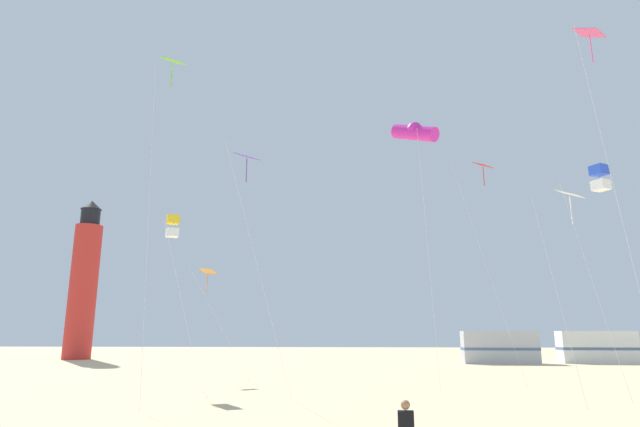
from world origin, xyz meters
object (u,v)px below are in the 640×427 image
(kite_box_blue, at_px, (600,178))
(kite_diamond_lime, at_px, (170,76))
(kite_diamond_orange, at_px, (208,275))
(kite_diamond_scarlet, at_px, (483,174))
(kite_diamond_rainbow, at_px, (592,49))
(rv_van_silver, at_px, (499,347))
(rv_van_white, at_px, (597,347))
(kite_tube_magenta, at_px, (415,132))
(kite_box_gold, at_px, (173,226))
(kite_diamond_white, at_px, (569,201))
(lighthouse_distant, at_px, (84,283))
(kite_flyer_standing, at_px, (406,426))
(kite_diamond_violet, at_px, (248,166))

(kite_box_blue, bearing_deg, kite_diamond_lime, -166.30)
(kite_diamond_orange, relative_size, kite_diamond_lime, 0.47)
(kite_diamond_lime, bearing_deg, kite_diamond_scarlet, 34.14)
(kite_diamond_scarlet, distance_m, kite_diamond_rainbow, 10.97)
(rv_van_silver, bearing_deg, rv_van_white, 10.84)
(kite_tube_magenta, height_order, rv_van_silver, kite_tube_magenta)
(kite_diamond_lime, height_order, kite_box_gold, kite_diamond_lime)
(kite_diamond_scarlet, bearing_deg, rv_van_silver, 75.35)
(kite_diamond_orange, xyz_separation_m, kite_diamond_scarlet, (15.91, -1.87, 5.27))
(kite_diamond_scarlet, height_order, rv_van_silver, kite_diamond_scarlet)
(kite_diamond_lime, height_order, kite_diamond_white, kite_diamond_lime)
(kite_diamond_white, relative_size, lighthouse_distant, 0.48)
(kite_diamond_scarlet, distance_m, lighthouse_distant, 43.97)
(lighthouse_distant, height_order, rv_van_white, lighthouse_distant)
(kite_tube_magenta, relative_size, kite_diamond_lime, 0.94)
(kite_tube_magenta, distance_m, kite_diamond_lime, 11.50)
(kite_tube_magenta, bearing_deg, kite_flyer_standing, -98.83)
(kite_diamond_violet, xyz_separation_m, kite_diamond_white, (13.07, -1.40, -2.24))
(kite_flyer_standing, distance_m, kite_box_blue, 17.19)
(kite_flyer_standing, distance_m, kite_tube_magenta, 16.64)
(kite_flyer_standing, xyz_separation_m, kite_diamond_violet, (-5.79, 9.86, 9.21))
(kite_diamond_rainbow, relative_size, lighthouse_distant, 0.80)
(kite_diamond_lime, height_order, rv_van_white, kite_diamond_lime)
(kite_diamond_violet, distance_m, rv_van_white, 39.37)
(kite_tube_magenta, bearing_deg, kite_diamond_scarlet, 47.11)
(kite_diamond_scarlet, relative_size, rv_van_white, 1.83)
(kite_box_blue, xyz_separation_m, kite_diamond_scarlet, (-3.74, 5.36, 1.93))
(kite_diamond_scarlet, bearing_deg, rv_van_white, 56.68)
(kite_diamond_scarlet, distance_m, kite_diamond_lime, 17.50)
(lighthouse_distant, height_order, rv_van_silver, lighthouse_distant)
(kite_diamond_violet, bearing_deg, rv_van_silver, 57.47)
(kite_flyer_standing, bearing_deg, kite_diamond_white, -126.61)
(kite_diamond_violet, xyz_separation_m, kite_box_blue, (15.60, 1.29, -0.55))
(rv_van_white, bearing_deg, kite_diamond_violet, -129.56)
(kite_diamond_violet, bearing_deg, kite_diamond_white, -6.10)
(kite_diamond_white, height_order, kite_box_gold, kite_box_gold)
(kite_diamond_orange, xyz_separation_m, rv_van_white, (30.12, 19.75, -4.55))
(rv_van_silver, bearing_deg, kite_flyer_standing, -104.90)
(kite_flyer_standing, bearing_deg, rv_van_white, -113.92)
(kite_tube_magenta, xyz_separation_m, kite_diamond_scarlet, (4.22, 4.54, -0.81))
(kite_diamond_orange, distance_m, kite_diamond_white, 19.84)
(lighthouse_distant, bearing_deg, kite_diamond_white, -41.48)
(kite_tube_magenta, relative_size, rv_van_silver, 1.95)
(kite_flyer_standing, height_order, lighthouse_distant, lighthouse_distant)
(kite_diamond_orange, relative_size, kite_box_gold, 0.74)
(kite_diamond_violet, xyz_separation_m, kite_box_gold, (-4.81, 4.24, -1.82))
(kite_tube_magenta, xyz_separation_m, kite_box_gold, (-12.47, 2.13, -4.02))
(kite_diamond_lime, relative_size, rv_van_white, 2.06)
(kite_diamond_scarlet, height_order, lighthouse_distant, lighthouse_distant)
(kite_diamond_scarlet, relative_size, kite_diamond_lime, 0.89)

